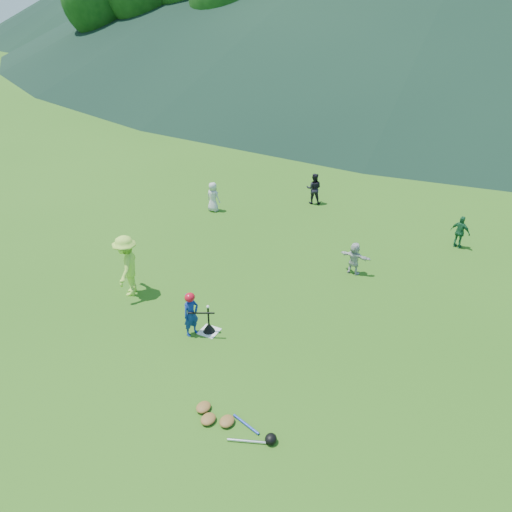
{
  "coord_description": "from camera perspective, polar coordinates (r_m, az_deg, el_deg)",
  "views": [
    {
      "loc": [
        5.51,
        -8.2,
        7.47
      ],
      "look_at": [
        0.0,
        2.5,
        0.9
      ],
      "focal_mm": 35.0,
      "sensor_mm": 36.0,
      "label": 1
    }
  ],
  "objects": [
    {
      "name": "fielder_c",
      "position": [
        17.16,
        22.3,
        2.54
      ],
      "size": [
        0.68,
        0.44,
        1.08
      ],
      "primitive_type": "imported",
      "rotation": [
        0.0,
        0.0,
        2.83
      ],
      "color": "#1B5A32",
      "rests_on": "ground"
    },
    {
      "name": "adult_coach",
      "position": [
        13.75,
        -14.53,
        -1.1
      ],
      "size": [
        1.06,
        1.29,
        1.73
      ],
      "primitive_type": "imported",
      "rotation": [
        0.0,
        0.0,
        -1.13
      ],
      "color": "#ACE443",
      "rests_on": "ground"
    },
    {
      "name": "fielder_b",
      "position": [
        19.37,
        6.63,
        7.66
      ],
      "size": [
        0.7,
        0.62,
        1.21
      ],
      "primitive_type": "imported",
      "rotation": [
        0.0,
        0.0,
        3.46
      ],
      "color": "black",
      "rests_on": "ground"
    },
    {
      "name": "ground",
      "position": [
        12.39,
        -5.36,
        -8.61
      ],
      "size": [
        120.0,
        120.0,
        0.0
      ],
      "primitive_type": "plane",
      "color": "#2A5B14",
      "rests_on": "ground"
    },
    {
      "name": "fielder_d",
      "position": [
        14.72,
        11.17,
        -0.26
      ],
      "size": [
        0.94,
        0.37,
        0.99
      ],
      "primitive_type": "imported",
      "rotation": [
        0.0,
        0.0,
        3.06
      ],
      "color": "#BABABA",
      "rests_on": "ground"
    },
    {
      "name": "batting_tee",
      "position": [
        12.32,
        -5.39,
        -8.13
      ],
      "size": [
        0.3,
        0.3,
        0.68
      ],
      "color": "black",
      "rests_on": "home_plate"
    },
    {
      "name": "outfield_fence",
      "position": [
        37.24,
        19.11,
        16.67
      ],
      "size": [
        70.07,
        0.08,
        1.33
      ],
      "color": "gray",
      "rests_on": "ground"
    },
    {
      "name": "baseball",
      "position": [
        11.96,
        -5.52,
        -5.79
      ],
      "size": [
        0.08,
        0.08,
        0.08
      ],
      "primitive_type": "sphere",
      "color": "white",
      "rests_on": "batting_tee"
    },
    {
      "name": "fielder_a",
      "position": [
        18.65,
        -4.93,
        6.75
      ],
      "size": [
        0.57,
        0.4,
        1.11
      ],
      "primitive_type": "imported",
      "rotation": [
        0.0,
        0.0,
        3.04
      ],
      "color": "#BDBDBD",
      "rests_on": "ground"
    },
    {
      "name": "equipment_pile",
      "position": [
        10.14,
        -3.37,
        -18.37
      ],
      "size": [
        1.8,
        0.64,
        0.19
      ],
      "color": "olive",
      "rests_on": "ground"
    },
    {
      "name": "batter_gear",
      "position": [
        11.77,
        -7.48,
        -4.85
      ],
      "size": [
        0.71,
        0.29,
        0.5
      ],
      "color": "#B80C1E",
      "rests_on": "ground"
    },
    {
      "name": "batter_child",
      "position": [
        12.04,
        -7.44,
        -6.64
      ],
      "size": [
        0.4,
        0.48,
        1.13
      ],
      "primitive_type": "imported",
      "rotation": [
        0.0,
        0.0,
        1.2
      ],
      "color": "navy",
      "rests_on": "ground"
    },
    {
      "name": "home_plate",
      "position": [
        12.39,
        -5.36,
        -8.57
      ],
      "size": [
        0.45,
        0.45,
        0.02
      ],
      "primitive_type": "cube",
      "color": "silver",
      "rests_on": "ground"
    }
  ]
}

